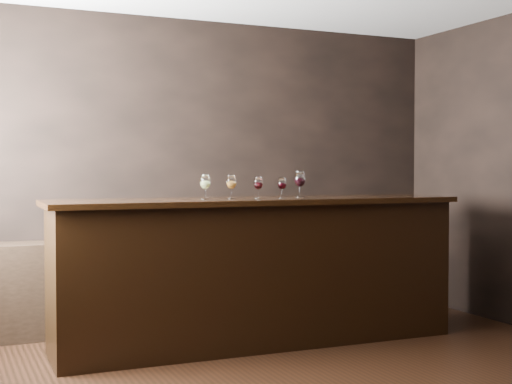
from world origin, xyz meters
name	(u,v)px	position (x,y,z in m)	size (l,w,h in m)	color
ground	(307,383)	(0.00, 0.00, 0.00)	(5.00, 5.00, 0.00)	black
room_shell	(268,108)	(-0.23, 0.11, 1.81)	(5.02, 4.52, 2.81)	black
bar_counter	(257,274)	(0.13, 1.11, 0.57)	(3.23, 0.70, 1.13)	black
bar_top	(257,201)	(0.13, 1.11, 1.15)	(3.34, 0.78, 0.04)	black
back_bar_shelf	(122,284)	(-0.75, 2.03, 0.40)	(2.20, 0.40, 0.79)	black
glass_white	(205,182)	(-0.31, 1.09, 1.31)	(0.08, 0.08, 0.20)	white
glass_amber	(231,182)	(-0.08, 1.14, 1.30)	(0.08, 0.08, 0.19)	white
glass_red_a	(258,183)	(0.14, 1.09, 1.29)	(0.07, 0.07, 0.18)	white
glass_red_b	(282,184)	(0.35, 1.09, 1.29)	(0.07, 0.07, 0.17)	white
glass_red_c	(300,180)	(0.54, 1.15, 1.32)	(0.09, 0.09, 0.22)	white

